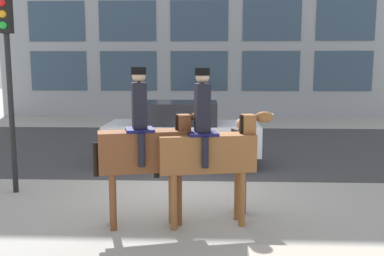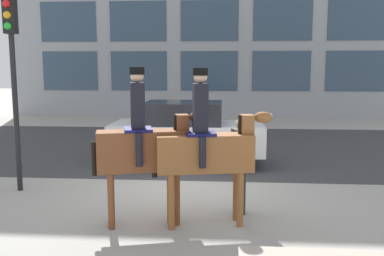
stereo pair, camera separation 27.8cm
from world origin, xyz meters
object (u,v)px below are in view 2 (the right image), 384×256
mounted_horse_lead (144,146)px  traffic_light (13,63)px  street_car_near_lane (187,133)px  mounted_horse_companion (207,148)px  pedestrian_bystander (240,158)px

mounted_horse_lead → traffic_light: (-3.03, 1.71, 1.36)m
street_car_near_lane → traffic_light: 4.64m
mounted_horse_companion → traffic_light: (-4.05, 1.67, 1.38)m
pedestrian_bystander → traffic_light: traffic_light is taller
mounted_horse_lead → pedestrian_bystander: size_ratio=1.52×
mounted_horse_companion → street_car_near_lane: 4.44m
street_car_near_lane → traffic_light: bearing=-141.1°
pedestrian_bystander → traffic_light: bearing=-35.2°
mounted_horse_lead → mounted_horse_companion: size_ratio=1.01×
mounted_horse_lead → street_car_near_lane: (0.30, 4.39, -0.45)m
mounted_horse_lead → mounted_horse_companion: 1.02m
pedestrian_bystander → traffic_light: (-4.62, 1.06, 1.67)m
mounted_horse_companion → pedestrian_bystander: mounted_horse_companion is taller
street_car_near_lane → traffic_light: size_ratio=1.01×
street_car_near_lane → traffic_light: traffic_light is taller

